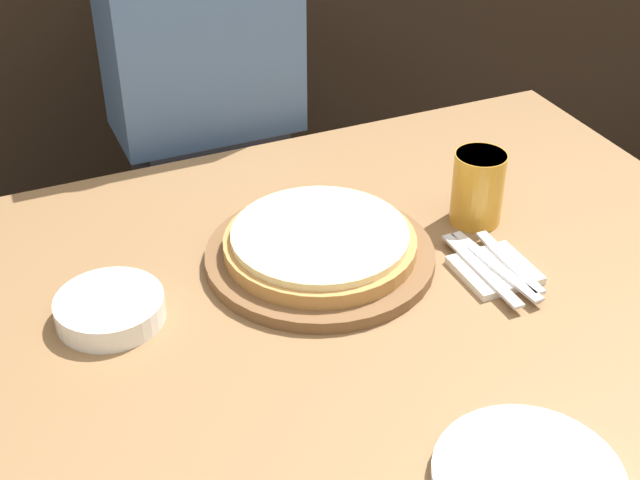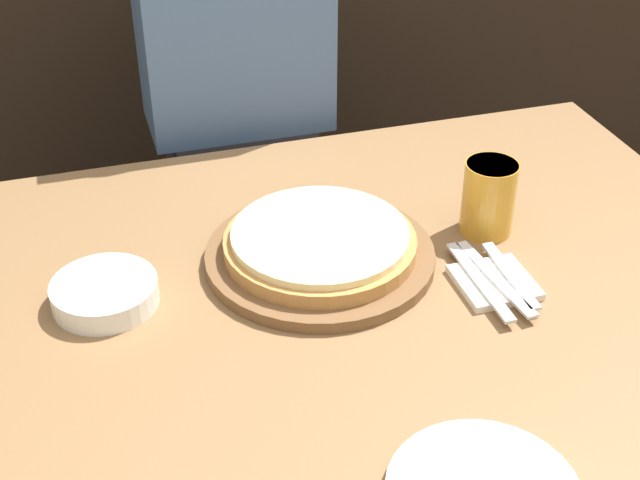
{
  "view_description": "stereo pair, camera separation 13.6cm",
  "coord_description": "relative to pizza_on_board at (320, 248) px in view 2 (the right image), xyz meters",
  "views": [
    {
      "loc": [
        -0.52,
        -0.91,
        1.5
      ],
      "look_at": [
        -0.07,
        0.12,
        0.75
      ],
      "focal_mm": 50.0,
      "sensor_mm": 36.0,
      "label": 1
    },
    {
      "loc": [
        -0.39,
        -0.96,
        1.5
      ],
      "look_at": [
        -0.07,
        0.12,
        0.75
      ],
      "focal_mm": 50.0,
      "sensor_mm": 36.0,
      "label": 2
    }
  ],
  "objects": [
    {
      "name": "dining_table",
      "position": [
        0.07,
        -0.12,
        -0.38
      ],
      "size": [
        1.21,
        1.04,
        0.71
      ],
      "color": "olive",
      "rests_on": "ground_plane"
    },
    {
      "name": "napkin_stack",
      "position": [
        0.23,
        -0.14,
        -0.02
      ],
      "size": [
        0.11,
        0.11,
        0.01
      ],
      "color": "white",
      "rests_on": "dining_table"
    },
    {
      "name": "pizza_on_board",
      "position": [
        0.0,
        0.0,
        0.0
      ],
      "size": [
        0.35,
        0.35,
        0.06
      ],
      "color": "brown",
      "rests_on": "dining_table"
    },
    {
      "name": "fork",
      "position": [
        0.21,
        -0.14,
        -0.01
      ],
      "size": [
        0.02,
        0.2,
        0.0
      ],
      "color": "silver",
      "rests_on": "napkin_stack"
    },
    {
      "name": "dinner_knife",
      "position": [
        0.23,
        -0.14,
        -0.01
      ],
      "size": [
        0.04,
        0.2,
        0.0
      ],
      "color": "silver",
      "rests_on": "napkin_stack"
    },
    {
      "name": "spoon",
      "position": [
        0.26,
        -0.14,
        -0.01
      ],
      "size": [
        0.02,
        0.17,
        0.0
      ],
      "color": "silver",
      "rests_on": "napkin_stack"
    },
    {
      "name": "side_bowl",
      "position": [
        -0.33,
        -0.01,
        -0.01
      ],
      "size": [
        0.15,
        0.15,
        0.04
      ],
      "color": "white",
      "rests_on": "dining_table"
    },
    {
      "name": "diner_person",
      "position": [
        -0.01,
        0.56,
        -0.11
      ],
      "size": [
        0.36,
        0.2,
        1.28
      ],
      "color": "#33333D",
      "rests_on": "ground_plane"
    },
    {
      "name": "beer_glass",
      "position": [
        0.28,
        0.01,
        0.04
      ],
      "size": [
        0.08,
        0.08,
        0.12
      ],
      "color": "gold",
      "rests_on": "dining_table"
    }
  ]
}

